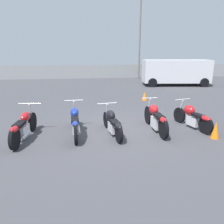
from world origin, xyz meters
TOP-DOWN VIEW (x-y plane):
  - ground_plane at (0.00, 0.00)m, footprint 60.00×60.00m
  - fence_back at (0.00, 15.89)m, footprint 40.00×0.04m
  - light_pole_left at (4.81, 15.08)m, footprint 0.70×0.35m
  - motorcycle_slot_0 at (-2.88, -0.53)m, footprint 0.75×2.21m
  - motorcycle_slot_1 at (-1.29, -0.32)m, footprint 0.66×2.27m
  - motorcycle_slot_2 at (-0.05, -0.44)m, footprint 0.71×2.06m
  - motorcycle_slot_3 at (1.50, -0.29)m, footprint 0.58×2.25m
  - motorcycle_slot_4 at (2.92, -0.18)m, footprint 0.80×1.92m
  - parked_van at (6.62, 10.02)m, footprint 5.51×2.68m
  - traffic_cone_near at (2.52, 4.68)m, footprint 0.31×0.31m
  - traffic_cone_far at (3.19, -1.22)m, footprint 0.27×0.27m

SIDE VIEW (x-z plane):
  - ground_plane at x=0.00m, z-range 0.00..0.00m
  - traffic_cone_near at x=2.52m, z-range 0.00..0.49m
  - traffic_cone_far at x=3.19m, z-range 0.00..0.54m
  - motorcycle_slot_2 at x=-0.05m, z-range -0.06..0.88m
  - motorcycle_slot_4 at x=2.92m, z-range -0.06..0.90m
  - motorcycle_slot_0 at x=-2.88m, z-range -0.08..0.95m
  - motorcycle_slot_1 at x=-1.29m, z-range -0.07..0.97m
  - motorcycle_slot_3 at x=1.50m, z-range -0.07..0.98m
  - fence_back at x=0.00m, z-range 0.00..1.39m
  - parked_van at x=6.62m, z-range 0.12..2.19m
  - light_pole_left at x=4.81m, z-range 0.69..8.98m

